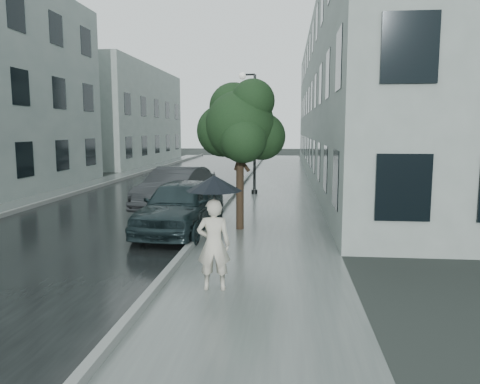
# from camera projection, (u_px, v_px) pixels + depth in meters

# --- Properties ---
(ground) EXTENTS (120.00, 120.00, 0.00)m
(ground) POSITION_uv_depth(u_px,v_px,m) (249.00, 273.00, 9.40)
(ground) COLOR black
(ground) RESTS_ON ground
(sidewalk) EXTENTS (3.50, 60.00, 0.01)m
(sidewalk) POSITION_uv_depth(u_px,v_px,m) (276.00, 193.00, 21.20)
(sidewalk) COLOR slate
(sidewalk) RESTS_ON ground
(kerb_near) EXTENTS (0.15, 60.00, 0.15)m
(kerb_near) POSITION_uv_depth(u_px,v_px,m) (236.00, 191.00, 21.38)
(kerb_near) COLOR slate
(kerb_near) RESTS_ON ground
(asphalt_road) EXTENTS (6.85, 60.00, 0.00)m
(asphalt_road) POSITION_uv_depth(u_px,v_px,m) (161.00, 191.00, 21.73)
(asphalt_road) COLOR black
(asphalt_road) RESTS_ON ground
(kerb_far) EXTENTS (0.15, 60.00, 0.15)m
(kerb_far) POSITION_uv_depth(u_px,v_px,m) (89.00, 189.00, 22.07)
(kerb_far) COLOR slate
(kerb_far) RESTS_ON ground
(sidewalk_far) EXTENTS (1.70, 60.00, 0.01)m
(sidewalk_far) POSITION_uv_depth(u_px,v_px,m) (70.00, 190.00, 22.17)
(sidewalk_far) COLOR #4C5451
(sidewalk_far) RESTS_ON ground
(building_near) EXTENTS (7.02, 36.00, 9.00)m
(building_near) POSITION_uv_depth(u_px,v_px,m) (369.00, 101.00, 27.48)
(building_near) COLOR #8D9A94
(building_near) RESTS_ON ground
(building_far_b) EXTENTS (7.02, 18.00, 8.00)m
(building_far_b) POSITION_uv_depth(u_px,v_px,m) (117.00, 116.00, 39.81)
(building_far_b) COLOR #8D9A94
(building_far_b) RESTS_ON ground
(pedestrian) EXTENTS (0.64, 0.46, 1.66)m
(pedestrian) POSITION_uv_depth(u_px,v_px,m) (214.00, 244.00, 8.36)
(pedestrian) COLOR beige
(pedestrian) RESTS_ON sidewalk
(umbrella) EXTENTS (1.19, 1.19, 1.19)m
(umbrella) POSITION_uv_depth(u_px,v_px,m) (214.00, 183.00, 8.25)
(umbrella) COLOR black
(umbrella) RESTS_ON ground
(street_tree) EXTENTS (2.57, 2.34, 4.26)m
(street_tree) POSITION_uv_depth(u_px,v_px,m) (240.00, 125.00, 13.24)
(street_tree) COLOR #332619
(street_tree) RESTS_ON ground
(lamp_post) EXTENTS (0.85, 0.34, 5.33)m
(lamp_post) POSITION_uv_depth(u_px,v_px,m) (251.00, 125.00, 20.52)
(lamp_post) COLOR black
(lamp_post) RESTS_ON ground
(car_near) EXTENTS (2.11, 4.52, 1.50)m
(car_near) POSITION_uv_depth(u_px,v_px,m) (181.00, 205.00, 13.11)
(car_near) COLOR black
(car_near) RESTS_ON ground
(car_far) EXTENTS (2.29, 4.74, 1.50)m
(car_far) POSITION_uv_depth(u_px,v_px,m) (176.00, 188.00, 16.99)
(car_far) COLOR #232628
(car_far) RESTS_ON ground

